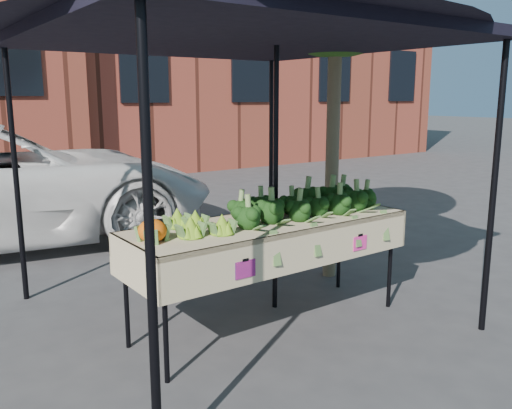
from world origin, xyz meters
name	(u,v)px	position (x,y,z in m)	size (l,w,h in m)	color
ground	(289,317)	(0.00, 0.00, 0.00)	(90.00, 90.00, 0.00)	#363639
table	(270,274)	(-0.23, -0.03, 0.45)	(2.41, 0.85, 0.90)	#C5B891
canopy	(237,159)	(-0.30, 0.34, 1.37)	(3.16, 3.16, 2.74)	black
broccoli_heap	(303,199)	(0.13, -0.01, 1.03)	(1.54, 0.57, 0.26)	black
romanesco_cluster	(196,218)	(-0.89, 0.00, 1.00)	(0.43, 0.57, 0.20)	#8FB529
cauliflower_pair	(152,229)	(-1.28, -0.08, 0.99)	(0.20, 0.20, 0.18)	orange
street_tree	(334,86)	(1.07, 0.64, 1.99)	(2.02, 2.02, 3.98)	#1E4C14
building_right	(219,24)	(7.00, 12.50, 4.25)	(12.00, 8.00, 8.50)	brown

